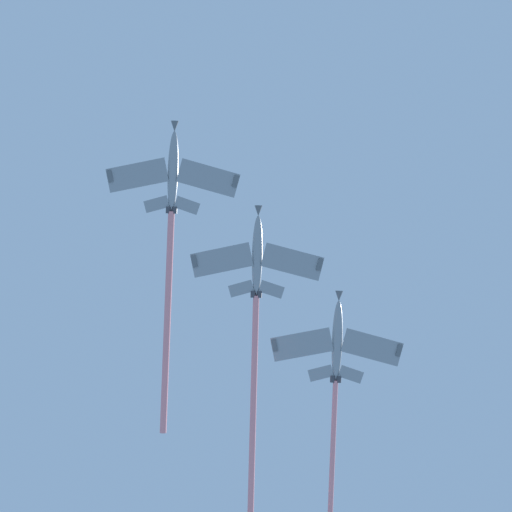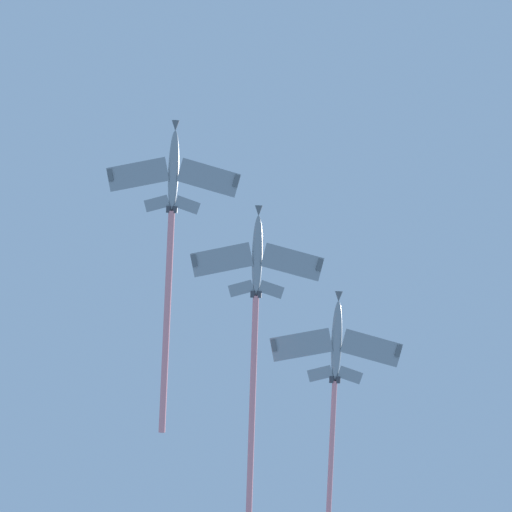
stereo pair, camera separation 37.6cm
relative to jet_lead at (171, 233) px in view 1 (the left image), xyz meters
name	(u,v)px [view 1 (the left image)]	position (x,y,z in m)	size (l,w,h in m)	color
jet_lead	(171,233)	(0.00, 0.00, 0.00)	(33.47, 33.81, 16.58)	gray
jet_second	(255,337)	(0.42, -19.30, -5.41)	(39.54, 40.70, 21.46)	gray
jet_third	(335,404)	(-1.95, -34.53, -8.02)	(38.81, 39.20, 20.07)	gray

